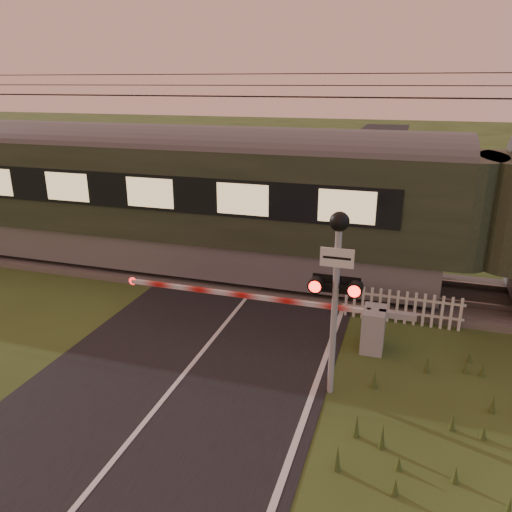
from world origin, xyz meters
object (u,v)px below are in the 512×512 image
(boom_gate, at_px, (356,324))
(crossing_signal, at_px, (337,273))
(train, at_px, (484,219))
(picket_fence, at_px, (402,307))

(boom_gate, relative_size, crossing_signal, 1.95)
(train, relative_size, crossing_signal, 12.47)
(crossing_signal, height_order, picket_fence, crossing_signal)
(train, bearing_deg, picket_fence, -134.67)
(boom_gate, distance_m, crossing_signal, 2.83)
(crossing_signal, bearing_deg, boom_gate, 83.36)
(train, distance_m, boom_gate, 4.85)
(crossing_signal, distance_m, picket_fence, 4.31)
(boom_gate, bearing_deg, train, 50.29)
(boom_gate, bearing_deg, crossing_signal, -96.64)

